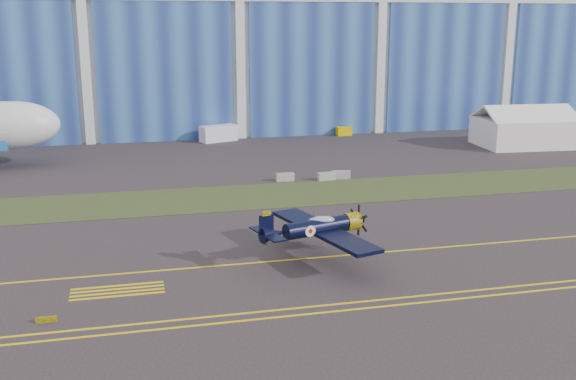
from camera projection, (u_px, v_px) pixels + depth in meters
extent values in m
plane|color=#342C2F|center=(342.00, 234.00, 55.59)|extent=(260.00, 260.00, 0.00)
cube|color=#475128|center=(300.00, 193.00, 68.79)|extent=(260.00, 10.00, 0.02)
cube|color=silver|center=(219.00, 34.00, 119.89)|extent=(220.00, 45.00, 30.00)
cube|color=navy|center=(241.00, 71.00, 99.59)|extent=(220.00, 0.60, 20.00)
cube|color=yellow|center=(363.00, 254.00, 50.87)|extent=(200.00, 0.20, 0.02)
cube|color=yellow|center=(414.00, 303.00, 41.90)|extent=(80.00, 0.20, 0.02)
cube|color=yellow|center=(408.00, 297.00, 42.85)|extent=(80.00, 0.20, 0.02)
cube|color=yellow|center=(47.00, 320.00, 39.23)|extent=(1.20, 0.15, 0.35)
cube|color=silver|center=(218.00, 133.00, 98.94)|extent=(5.79, 3.90, 2.33)
cube|color=#E2BC00|center=(344.00, 131.00, 104.22)|extent=(2.25, 1.42, 1.31)
cube|color=#9994A7|center=(560.00, 126.00, 106.84)|extent=(3.69, 2.59, 2.00)
cube|color=gray|center=(285.00, 177.00, 74.14)|extent=(2.00, 0.61, 0.90)
cube|color=gray|center=(327.00, 176.00, 74.51)|extent=(2.05, 0.82, 0.90)
cube|color=#9B8C9A|center=(341.00, 175.00, 75.28)|extent=(2.07, 0.89, 0.90)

